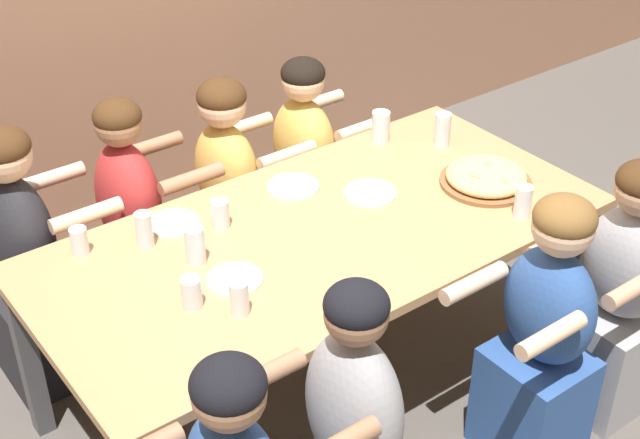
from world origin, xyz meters
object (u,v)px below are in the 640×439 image
at_px(drinking_glass_a, 195,247).
at_px(drinking_glass_i, 220,215).
at_px(drinking_glass_b, 239,300).
at_px(empty_plate_b, 370,193).
at_px(drinking_glass_f, 381,128).
at_px(diner_near_right, 617,300).
at_px(pizza_board_main, 486,178).
at_px(empty_plate_c, 174,223).
at_px(diner_far_midleft, 134,236).
at_px(drinking_glass_c, 79,242).
at_px(empty_plate_d, 235,279).
at_px(diner_far_center, 229,202).
at_px(drinking_glass_d, 192,294).
at_px(drinking_glass_h, 145,232).
at_px(diner_near_midright, 542,342).
at_px(diner_far_midright, 305,177).
at_px(drinking_glass_g, 442,131).
at_px(diner_far_left, 30,270).
at_px(drinking_glass_e, 523,203).
at_px(empty_plate_a, 293,186).

bearing_deg(drinking_glass_a, drinking_glass_i, 37.05).
bearing_deg(drinking_glass_b, empty_plate_b, 21.62).
relative_size(drinking_glass_f, diner_near_right, 0.12).
xyz_separation_m(pizza_board_main, empty_plate_c, (-1.15, 0.49, -0.02)).
height_order(pizza_board_main, empty_plate_b, pizza_board_main).
bearing_deg(diner_far_midleft, drinking_glass_c, -45.72).
height_order(empty_plate_d, drinking_glass_i, drinking_glass_i).
bearing_deg(empty_plate_b, diner_far_center, 112.40).
distance_m(drinking_glass_d, drinking_glass_h, 0.41).
xyz_separation_m(diner_near_midright, diner_far_midright, (0.03, 1.48, -0.02)).
relative_size(drinking_glass_c, drinking_glass_g, 0.71).
bearing_deg(diner_far_midright, diner_far_left, -90.00).
xyz_separation_m(empty_plate_c, diner_near_midright, (0.85, -1.10, -0.26)).
xyz_separation_m(drinking_glass_g, diner_near_right, (0.03, -0.97, -0.33)).
bearing_deg(diner_far_midleft, diner_near_right, 40.78).
height_order(pizza_board_main, drinking_glass_a, drinking_glass_a).
xyz_separation_m(pizza_board_main, drinking_glass_c, (-1.51, 0.53, 0.02)).
height_order(drinking_glass_a, diner_far_center, diner_far_center).
relative_size(drinking_glass_h, diner_far_midleft, 0.12).
bearing_deg(diner_near_right, drinking_glass_h, 53.82).
distance_m(diner_far_left, diner_far_midleft, 0.45).
distance_m(drinking_glass_b, diner_far_center, 1.16).
xyz_separation_m(pizza_board_main, drinking_glass_b, (-1.23, -0.10, 0.03)).
height_order(diner_near_midright, diner_far_left, diner_far_left).
xyz_separation_m(empty_plate_b, drinking_glass_g, (0.51, 0.14, 0.06)).
bearing_deg(drinking_glass_d, empty_plate_b, 12.17).
distance_m(drinking_glass_c, diner_near_midright, 1.68).
distance_m(drinking_glass_e, drinking_glass_g, 0.62).
xyz_separation_m(empty_plate_c, drinking_glass_i, (0.13, -0.12, 0.04)).
relative_size(drinking_glass_h, drinking_glass_i, 1.24).
bearing_deg(drinking_glass_h, empty_plate_b, -13.32).
bearing_deg(empty_plate_d, drinking_glass_d, -169.35).
height_order(empty_plate_b, drinking_glass_c, drinking_glass_c).
height_order(drinking_glass_c, drinking_glass_h, drinking_glass_h).
relative_size(pizza_board_main, diner_far_midright, 0.34).
relative_size(empty_plate_a, diner_far_left, 0.18).
height_order(drinking_glass_c, diner_far_midright, diner_far_midright).
xyz_separation_m(pizza_board_main, drinking_glass_g, (0.09, 0.36, 0.04)).
height_order(diner_far_midright, diner_far_midleft, diner_far_midleft).
bearing_deg(drinking_glass_i, empty_plate_d, -113.69).
bearing_deg(drinking_glass_g, drinking_glass_e, -104.28).
xyz_separation_m(drinking_glass_a, drinking_glass_g, (1.30, 0.12, 0.00)).
relative_size(drinking_glass_a, drinking_glass_b, 1.16).
bearing_deg(diner_near_right, diner_far_left, 49.42).
bearing_deg(drinking_glass_i, diner_far_left, 140.25).
bearing_deg(diner_far_midleft, empty_plate_b, 48.50).
bearing_deg(drinking_glass_i, drinking_glass_d, -132.63).
xyz_separation_m(diner_near_right, diner_far_midright, (-0.39, 1.48, -0.01)).
bearing_deg(empty_plate_d, drinking_glass_c, 126.87).
bearing_deg(drinking_glass_d, drinking_glass_c, 108.24).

